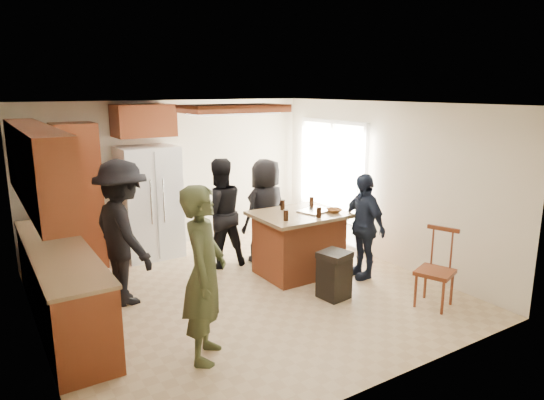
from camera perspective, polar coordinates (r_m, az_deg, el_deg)
room_shell at (r=10.28m, az=13.74°, el=2.41°), size 8.00×5.20×5.00m
person_front_left at (r=4.88m, az=-7.98°, el=-8.64°), size 0.77×0.81×1.80m
person_behind_left at (r=7.41m, az=-6.22°, el=-1.54°), size 0.86×0.58×1.68m
person_behind_right at (r=7.54m, az=-0.70°, el=-1.33°), size 0.88×0.65×1.64m
person_side_right at (r=7.09m, az=10.65°, el=-3.00°), size 0.54×0.93×1.53m
person_counter at (r=6.36m, az=-17.11°, el=-3.69°), size 0.73×1.26×1.85m
left_cabinetry at (r=6.05m, az=-24.38°, el=-4.83°), size 0.64×3.00×2.30m
back_wall_units at (r=7.84m, az=-20.03°, el=2.59°), size 1.80×0.60×2.45m
refrigerator at (r=8.05m, az=-14.21°, el=-0.25°), size 0.90×0.76×1.80m
kitchen_island at (r=7.15m, az=3.15°, el=-5.05°), size 1.28×1.03×0.93m
island_items at (r=7.07m, az=5.12°, el=-1.15°), size 1.01×0.70×0.15m
trash_bin at (r=6.44m, az=7.32°, el=-8.70°), size 0.44×0.44×0.63m
spindle_chair at (r=6.45m, az=18.70°, el=-7.97°), size 0.54×0.54×0.99m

